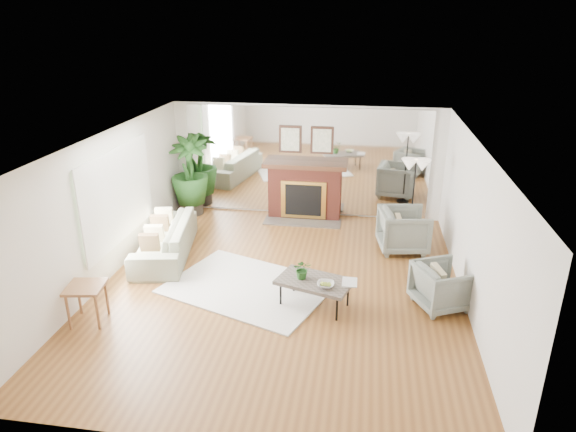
% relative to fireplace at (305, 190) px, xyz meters
% --- Properties ---
extents(ground, '(7.00, 7.00, 0.00)m').
position_rel_fireplace_xyz_m(ground, '(0.00, -3.26, -0.66)').
color(ground, brown).
rests_on(ground, ground).
extents(wall_left, '(0.02, 7.00, 2.50)m').
position_rel_fireplace_xyz_m(wall_left, '(-2.99, -3.26, 0.59)').
color(wall_left, silver).
rests_on(wall_left, ground).
extents(wall_right, '(0.02, 7.00, 2.50)m').
position_rel_fireplace_xyz_m(wall_right, '(2.99, -3.26, 0.59)').
color(wall_right, silver).
rests_on(wall_right, ground).
extents(wall_back, '(6.00, 0.02, 2.50)m').
position_rel_fireplace_xyz_m(wall_back, '(0.00, 0.23, 0.59)').
color(wall_back, silver).
rests_on(wall_back, ground).
extents(mirror_panel, '(5.40, 0.04, 2.40)m').
position_rel_fireplace_xyz_m(mirror_panel, '(0.00, 0.21, 0.59)').
color(mirror_panel, silver).
rests_on(mirror_panel, wall_back).
extents(window_panel, '(0.04, 2.40, 1.50)m').
position_rel_fireplace_xyz_m(window_panel, '(-2.96, -2.86, 0.69)').
color(window_panel, '#B2E09E').
rests_on(window_panel, wall_left).
extents(fireplace, '(1.85, 0.83, 2.05)m').
position_rel_fireplace_xyz_m(fireplace, '(0.00, 0.00, 0.00)').
color(fireplace, maroon).
rests_on(fireplace, ground).
extents(area_rug, '(3.07, 2.64, 0.03)m').
position_rel_fireplace_xyz_m(area_rug, '(-0.54, -3.37, -0.65)').
color(area_rug, silver).
rests_on(area_rug, ground).
extents(coffee_table, '(1.28, 0.98, 0.45)m').
position_rel_fireplace_xyz_m(coffee_table, '(0.63, -3.77, -0.24)').
color(coffee_table, '#584D45').
rests_on(coffee_table, ground).
extents(sofa, '(1.29, 2.41, 0.67)m').
position_rel_fireplace_xyz_m(sofa, '(-2.38, -2.37, -0.32)').
color(sofa, gray).
rests_on(sofa, ground).
extents(armchair_back, '(1.04, 1.02, 0.83)m').
position_rel_fireplace_xyz_m(armchair_back, '(2.11, -1.43, -0.24)').
color(armchair_back, gray).
rests_on(armchair_back, ground).
extents(armchair_front, '(1.04, 1.03, 0.72)m').
position_rel_fireplace_xyz_m(armchair_front, '(2.60, -3.48, -0.30)').
color(armchair_front, gray).
rests_on(armchair_front, ground).
extents(side_table, '(0.60, 0.60, 0.60)m').
position_rel_fireplace_xyz_m(side_table, '(-2.65, -4.73, -0.16)').
color(side_table, brown).
rests_on(side_table, ground).
extents(potted_ficus, '(0.94, 0.94, 1.82)m').
position_rel_fireplace_xyz_m(potted_ficus, '(-2.60, -0.16, 0.31)').
color(potted_ficus, black).
rests_on(potted_ficus, ground).
extents(floor_lamp, '(0.56, 0.31, 1.71)m').
position_rel_fireplace_xyz_m(floor_lamp, '(2.27, -0.98, 0.80)').
color(floor_lamp, black).
rests_on(floor_lamp, ground).
extents(tabletop_plant, '(0.31, 0.28, 0.32)m').
position_rel_fireplace_xyz_m(tabletop_plant, '(0.43, -3.74, -0.05)').
color(tabletop_plant, '#26551F').
rests_on(tabletop_plant, coffee_table).
extents(fruit_bowl, '(0.26, 0.26, 0.07)m').
position_rel_fireplace_xyz_m(fruit_bowl, '(0.82, -3.94, -0.17)').
color(fruit_bowl, brown).
rests_on(fruit_bowl, coffee_table).
extents(book, '(0.23, 0.32, 0.02)m').
position_rel_fireplace_xyz_m(book, '(1.06, -3.79, -0.19)').
color(book, brown).
rests_on(book, coffee_table).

